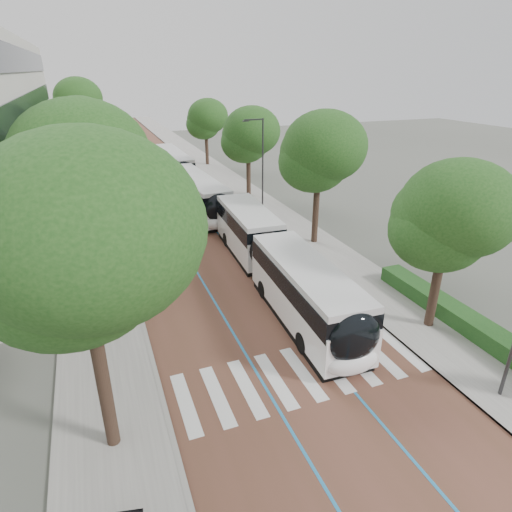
{
  "coord_description": "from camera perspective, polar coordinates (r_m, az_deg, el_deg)",
  "views": [
    {
      "loc": [
        -6.86,
        -11.85,
        11.79
      ],
      "look_at": [
        0.84,
        8.13,
        2.4
      ],
      "focal_mm": 30.0,
      "sensor_mm": 36.0,
      "label": 1
    }
  ],
  "objects": [
    {
      "name": "ground",
      "position": [
        18.07,
        7.12,
        -17.28
      ],
      "size": [
        160.0,
        160.0,
        0.0
      ],
      "primitive_type": "plane",
      "color": "#51544C",
      "rests_on": "ground"
    },
    {
      "name": "road",
      "position": [
        53.61,
        -13.43,
        10.34
      ],
      "size": [
        11.0,
        140.0,
        0.02
      ],
      "primitive_type": "cube",
      "color": "brown",
      "rests_on": "ground"
    },
    {
      "name": "sidewalk_left",
      "position": [
        53.16,
        -21.52,
        9.3
      ],
      "size": [
        4.0,
        140.0,
        0.12
      ],
      "primitive_type": "cube",
      "color": "gray",
      "rests_on": "ground"
    },
    {
      "name": "sidewalk_right",
      "position": [
        55.07,
        -5.58,
        11.26
      ],
      "size": [
        4.0,
        140.0,
        0.12
      ],
      "primitive_type": "cube",
      "color": "gray",
      "rests_on": "ground"
    },
    {
      "name": "kerb_left",
      "position": [
        53.18,
        -19.46,
        9.59
      ],
      "size": [
        0.2,
        140.0,
        0.14
      ],
      "primitive_type": "cube",
      "color": "gray",
      "rests_on": "ground"
    },
    {
      "name": "kerb_right",
      "position": [
        54.6,
        -7.53,
        11.07
      ],
      "size": [
        0.2,
        140.0,
        0.14
      ],
      "primitive_type": "cube",
      "color": "gray",
      "rests_on": "ground"
    },
    {
      "name": "zebra_crossing",
      "position": [
        18.8,
        6.22,
        -15.23
      ],
      "size": [
        10.55,
        3.6,
        0.01
      ],
      "color": "silver",
      "rests_on": "ground"
    },
    {
      "name": "lane_line_left",
      "position": [
        53.43,
        -15.14,
        10.14
      ],
      "size": [
        0.12,
        126.0,
        0.01
      ],
      "primitive_type": "cube",
      "color": "teal",
      "rests_on": "road"
    },
    {
      "name": "lane_line_right",
      "position": [
        53.84,
        -11.72,
        10.56
      ],
      "size": [
        0.12,
        126.0,
        0.01
      ],
      "primitive_type": "cube",
      "color": "teal",
      "rests_on": "road"
    },
    {
      "name": "hedge",
      "position": [
        22.85,
        28.1,
        -9.0
      ],
      "size": [
        1.2,
        14.0,
        0.8
      ],
      "primitive_type": "cube",
      "color": "#164219",
      "rests_on": "sidewalk_right"
    },
    {
      "name": "streetlight_far",
      "position": [
        37.1,
        0.64,
        12.84
      ],
      "size": [
        1.82,
        0.2,
        8.0
      ],
      "color": "#303033",
      "rests_on": "sidewalk_right"
    },
    {
      "name": "lamp_post_left",
      "position": [
        21.29,
        -17.58,
        1.41
      ],
      "size": [
        0.14,
        0.14,
        8.0
      ],
      "primitive_type": "cylinder",
      "color": "#303033",
      "rests_on": "sidewalk_left"
    },
    {
      "name": "trees_left",
      "position": [
        36.56,
        -22.66,
        14.52
      ],
      "size": [
        6.43,
        61.42,
        10.33
      ],
      "color": "black",
      "rests_on": "ground"
    },
    {
      "name": "trees_right",
      "position": [
        36.95,
        2.5,
        14.43
      ],
      "size": [
        5.71,
        47.16,
        8.84
      ],
      "color": "black",
      "rests_on": "ground"
    },
    {
      "name": "lead_bus",
      "position": [
        24.42,
        2.92,
        -0.94
      ],
      "size": [
        3.37,
        18.49,
        3.2
      ],
      "rotation": [
        0.0,
        0.0,
        -0.05
      ],
      "color": "black",
      "rests_on": "ground"
    },
    {
      "name": "bus_queued_0",
      "position": [
        38.18,
        -7.68,
        8.02
      ],
      "size": [
        3.15,
        12.51,
        3.2
      ],
      "rotation": [
        0.0,
        0.0,
        0.05
      ],
      "color": "white",
      "rests_on": "ground"
    },
    {
      "name": "bus_queued_1",
      "position": [
        50.78,
        -10.98,
        11.7
      ],
      "size": [
        2.72,
        12.44,
        3.2
      ],
      "rotation": [
        0.0,
        0.0,
        0.02
      ],
      "color": "white",
      "rests_on": "ground"
    }
  ]
}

